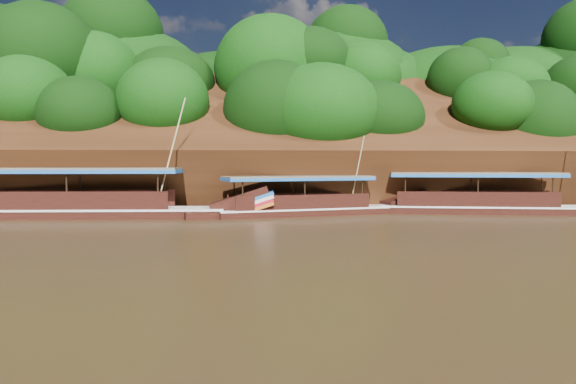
# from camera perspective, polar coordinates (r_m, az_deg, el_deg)

# --- Properties ---
(ground) EXTENTS (160.00, 160.00, 0.00)m
(ground) POSITION_cam_1_polar(r_m,az_deg,el_deg) (25.06, 7.00, -3.99)
(ground) COLOR black
(ground) RESTS_ON ground
(riverbank) EXTENTS (120.00, 30.06, 19.40)m
(riverbank) POSITION_cam_1_polar(r_m,az_deg,el_deg) (47.30, 0.76, 1.62)
(riverbank) COLOR black
(riverbank) RESTS_ON ground
(boat_0) EXTENTS (15.15, 5.29, 7.02)m
(boat_0) POSITION_cam_1_polar(r_m,az_deg,el_deg) (35.73, 20.84, -1.18)
(boat_0) COLOR black
(boat_0) RESTS_ON ground
(boat_1) EXTENTS (13.13, 4.90, 5.02)m
(boat_1) POSITION_cam_1_polar(r_m,az_deg,el_deg) (32.76, 3.33, -1.42)
(boat_1) COLOR black
(boat_1) RESTS_ON ground
(boat_2) EXTENTS (17.55, 3.60, 7.12)m
(boat_2) POSITION_cam_1_polar(r_m,az_deg,el_deg) (32.52, -17.87, -1.40)
(boat_2) COLOR black
(boat_2) RESTS_ON ground
(reeds) EXTENTS (49.45, 2.26, 2.25)m
(reeds) POSITION_cam_1_polar(r_m,az_deg,el_deg) (34.02, -0.98, -0.55)
(reeds) COLOR #1A6218
(reeds) RESTS_ON ground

